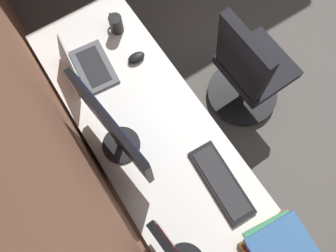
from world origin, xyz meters
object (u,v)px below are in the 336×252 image
at_px(laptop_leftmost, 84,67).
at_px(office_chair, 248,72).
at_px(book_stack_near, 278,246).
at_px(mouse_main, 136,58).
at_px(coffee_mug, 116,24).
at_px(drawer_pedestal, 143,138).
at_px(monitor_secondary, 114,130).
at_px(keyboard_main, 221,182).

distance_m(laptop_leftmost, office_chair, 1.07).
bearing_deg(book_stack_near, mouse_main, 1.10).
bearing_deg(laptop_leftmost, coffee_mug, -63.17).
bearing_deg(mouse_main, coffee_mug, -1.97).
xyz_separation_m(drawer_pedestal, monitor_secondary, (-0.08, 0.14, 0.64)).
bearing_deg(office_chair, book_stack_near, 144.91).
relative_size(keyboard_main, mouse_main, 4.10).
relative_size(laptop_leftmost, mouse_main, 3.19).
bearing_deg(laptop_leftmost, office_chair, -115.24).
height_order(monitor_secondary, coffee_mug, monitor_secondary).
distance_m(laptop_leftmost, coffee_mug, 0.32).
distance_m(keyboard_main, book_stack_near, 0.38).
distance_m(drawer_pedestal, laptop_leftmost, 0.60).
height_order(drawer_pedestal, coffee_mug, coffee_mug).
height_order(coffee_mug, office_chair, office_chair).
relative_size(laptop_leftmost, keyboard_main, 0.78).
height_order(monitor_secondary, laptop_leftmost, monitor_secondary).
xyz_separation_m(laptop_leftmost, book_stack_near, (-1.31, -0.30, 0.01)).
xyz_separation_m(laptop_leftmost, mouse_main, (-0.09, -0.28, -0.03)).
distance_m(drawer_pedestal, office_chair, 0.83).
xyz_separation_m(drawer_pedestal, mouse_main, (0.32, -0.19, 0.40)).
bearing_deg(office_chair, monitor_secondary, 93.26).
distance_m(drawer_pedestal, keyboard_main, 0.68).
xyz_separation_m(keyboard_main, mouse_main, (0.84, -0.01, 0.01)).
bearing_deg(laptop_leftmost, book_stack_near, -166.94).
distance_m(drawer_pedestal, mouse_main, 0.54).
bearing_deg(monitor_secondary, drawer_pedestal, -60.41).
bearing_deg(laptop_leftmost, drawer_pedestal, -167.16).
distance_m(monitor_secondary, keyboard_main, 0.60).
bearing_deg(book_stack_near, office_chair, -35.09).
bearing_deg(office_chair, keyboard_main, 127.50).
bearing_deg(monitor_secondary, keyboard_main, -144.00).
distance_m(mouse_main, office_chair, 0.78).
bearing_deg(monitor_secondary, book_stack_near, -156.61).
bearing_deg(coffee_mug, office_chair, -132.56).
xyz_separation_m(keyboard_main, office_chair, (0.50, -0.65, -0.28)).
xyz_separation_m(book_stack_near, office_chair, (0.88, -0.62, -0.33)).
relative_size(drawer_pedestal, keyboard_main, 1.63).
bearing_deg(book_stack_near, keyboard_main, 5.04).
bearing_deg(office_chair, drawer_pedestal, 88.17).
bearing_deg(book_stack_near, laptop_leftmost, 13.06).
relative_size(drawer_pedestal, laptop_leftmost, 2.10).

